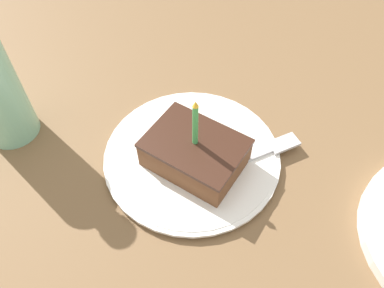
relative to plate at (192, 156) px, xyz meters
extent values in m
cube|color=brown|center=(-0.02, -0.02, -0.03)|extent=(2.40, 2.40, 0.04)
cylinder|color=white|center=(0.00, 0.00, 0.00)|extent=(0.24, 0.24, 0.01)
cylinder|color=white|center=(0.00, 0.00, 0.00)|extent=(0.25, 0.25, 0.00)
cube|color=brown|center=(-0.01, -0.01, 0.03)|extent=(0.09, 0.13, 0.04)
cube|color=#381E14|center=(-0.01, -0.01, 0.05)|extent=(0.09, 0.13, 0.01)
cylinder|color=#4CBF66|center=(-0.01, -0.01, 0.09)|extent=(0.01, 0.01, 0.07)
cone|color=yellow|center=(-0.01, -0.01, 0.12)|extent=(0.01, 0.01, 0.01)
cube|color=silver|center=(0.01, -0.06, 0.01)|extent=(0.12, 0.08, 0.00)
cube|color=silver|center=(0.09, -0.10, 0.01)|extent=(0.05, 0.04, 0.00)
camera|label=1|loc=(-0.27, -0.17, 0.44)|focal=35.00mm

